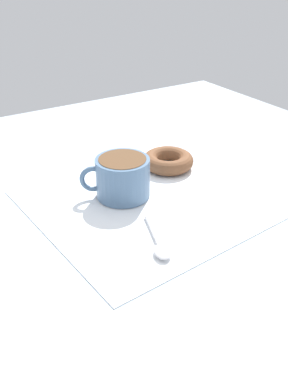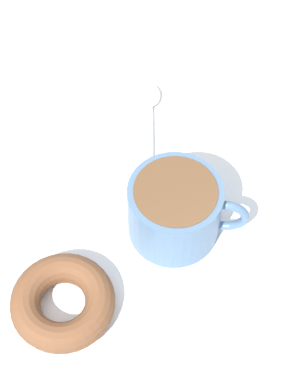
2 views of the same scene
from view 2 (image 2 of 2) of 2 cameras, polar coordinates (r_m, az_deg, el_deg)
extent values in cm
cube|color=#99A8B7|center=(71.76, -0.29, 0.57)|extent=(120.00, 120.00, 2.00)
cube|color=white|center=(69.18, 0.00, -0.97)|extent=(38.62, 38.62, 0.30)
cylinder|color=slate|center=(64.46, 2.71, -1.63)|extent=(9.43, 9.43, 7.05)
cylinder|color=brown|center=(61.64, 2.83, -0.03)|extent=(8.23, 8.23, 0.60)
torus|color=slate|center=(64.57, 7.22, -2.11)|extent=(2.95, 4.75, 4.85)
torus|color=brown|center=(62.59, -7.23, -9.67)|extent=(10.11, 10.11, 2.92)
ellipsoid|color=silver|center=(77.61, 0.58, 8.62)|extent=(4.18, 3.43, 0.90)
cylinder|color=silver|center=(74.23, 0.62, 5.37)|extent=(8.82, 3.46, 0.56)
camera|label=1|loc=(1.02, 11.55, 44.81)|focal=40.00mm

